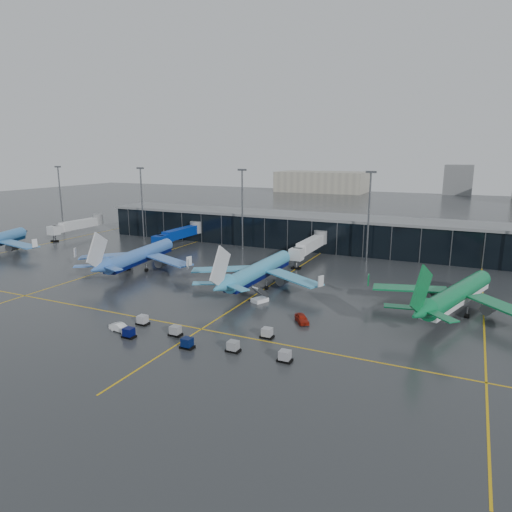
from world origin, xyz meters
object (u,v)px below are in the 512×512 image
at_px(airliner_arkefly, 140,247).
at_px(baggage_carts, 200,337).
at_px(mobile_airstair, 260,298).
at_px(service_van_red, 302,318).
at_px(service_van_white, 120,328).
at_px(airliner_klm_near, 260,261).
at_px(airliner_aer_lingus, 459,283).

relative_size(airliner_arkefly, baggage_carts, 1.28).
distance_m(baggage_carts, mobile_airstair, 22.85).
distance_m(service_van_red, service_van_white, 32.20).
bearing_deg(service_van_red, airliner_arkefly, 124.34).
height_order(service_van_red, service_van_white, service_van_red).
relative_size(airliner_klm_near, mobile_airstair, 10.29).
height_order(airliner_arkefly, airliner_aer_lingus, airliner_arkefly).
xyz_separation_m(airliner_klm_near, service_van_red, (16.98, -18.16, -5.25)).
xyz_separation_m(airliner_arkefly, mobile_airstair, (40.22, -11.43, -5.32)).
distance_m(airliner_arkefly, mobile_airstair, 42.15).
bearing_deg(baggage_carts, airliner_klm_near, 98.32).
xyz_separation_m(baggage_carts, mobile_airstair, (0.12, 22.84, 0.01)).
xyz_separation_m(airliner_arkefly, airliner_aer_lingus, (77.41, -0.85, -0.09)).
xyz_separation_m(airliner_arkefly, service_van_white, (25.18, -36.49, -5.38)).
xyz_separation_m(airliner_arkefly, service_van_red, (52.19, -18.96, -5.31)).
bearing_deg(mobile_airstair, service_van_white, -97.28).
xyz_separation_m(airliner_klm_near, service_van_white, (-10.02, -35.69, -5.32)).
distance_m(airliner_klm_near, service_van_red, 25.41).
height_order(airliner_arkefly, baggage_carts, airliner_arkefly).
bearing_deg(airliner_aer_lingus, mobile_airstair, -146.79).
bearing_deg(baggage_carts, airliner_aer_lingus, 41.86).
xyz_separation_m(baggage_carts, service_van_white, (-14.92, -2.21, -0.04)).
relative_size(airliner_aer_lingus, service_van_white, 8.99).
height_order(baggage_carts, mobile_airstair, mobile_airstair).
height_order(airliner_arkefly, service_van_red, airliner_arkefly).
bearing_deg(mobile_airstair, service_van_red, -8.48).
bearing_deg(airliner_klm_near, mobile_airstair, -64.01).
height_order(airliner_klm_near, baggage_carts, airliner_klm_near).
distance_m(airliner_klm_near, airliner_aer_lingus, 42.20).
relative_size(baggage_carts, service_van_red, 6.74).
bearing_deg(baggage_carts, service_van_white, -171.57).
relative_size(airliner_arkefly, airliner_aer_lingus, 1.02).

